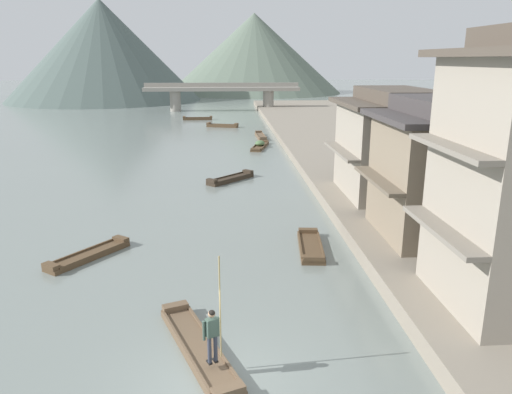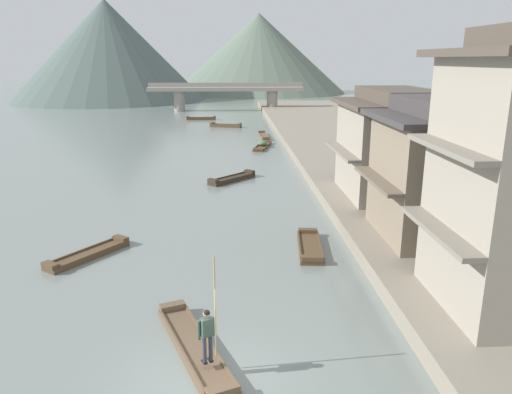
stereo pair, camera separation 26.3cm
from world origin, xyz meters
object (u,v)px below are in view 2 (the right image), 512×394
(boat_upstream_distant, at_px, (263,145))
(boat_midriver_drifting, at_px, (226,126))
(boatman_person, at_px, (207,329))
(boat_moored_nearest, at_px, (88,254))
(boat_moored_far, at_px, (264,136))
(boat_moored_third, at_px, (232,179))
(house_waterfront_second, at_px, (436,171))
(boat_moored_second, at_px, (201,119))
(boat_midriver_upstream, at_px, (310,247))
(house_waterfront_tall, at_px, (395,144))
(boat_foreground_poled, at_px, (194,347))
(stone_bridge, at_px, (226,93))

(boat_upstream_distant, bearing_deg, boat_midriver_drifting, 103.68)
(boatman_person, bearing_deg, boat_moored_nearest, 123.00)
(boat_moored_far, bearing_deg, boat_moored_third, -100.31)
(boat_moored_third, relative_size, boat_moored_far, 0.70)
(boat_moored_third, height_order, boat_midriver_drifting, boat_midriver_drifting)
(boat_moored_nearest, relative_size, house_waterfront_second, 0.61)
(boat_midriver_drifting, xyz_separation_m, boat_upstream_distant, (3.74, -15.36, 0.04))
(boat_moored_nearest, bearing_deg, boat_moored_second, 87.57)
(boat_moored_third, height_order, boat_moored_far, boat_moored_third)
(boat_midriver_upstream, bearing_deg, boat_midriver_drifting, 95.59)
(boat_moored_second, height_order, boat_moored_far, boat_moored_second)
(boat_moored_far, bearing_deg, house_waterfront_tall, -77.54)
(boat_midriver_drifting, bearing_deg, boat_moored_far, -64.82)
(boat_foreground_poled, relative_size, house_waterfront_tall, 0.72)
(boat_midriver_drifting, height_order, boat_upstream_distant, boat_upstream_distant)
(boat_moored_second, height_order, boat_midriver_upstream, boat_moored_second)
(house_waterfront_second, bearing_deg, boat_foreground_poled, -142.82)
(house_waterfront_tall, bearing_deg, boat_midriver_drifting, 105.89)
(boat_moored_far, xyz_separation_m, boat_midriver_drifting, (-4.28, 9.11, 0.04))
(boat_moored_third, bearing_deg, boat_midriver_upstream, -75.37)
(boat_moored_third, distance_m, house_waterfront_tall, 12.01)
(house_waterfront_second, xyz_separation_m, stone_bridge, (-9.67, 63.23, -0.68))
(boatman_person, xyz_separation_m, house_waterfront_tall, (10.23, 15.95, 2.25))
(boat_moored_second, bearing_deg, boat_moored_nearest, -92.43)
(boat_foreground_poled, bearing_deg, boat_midriver_upstream, 59.18)
(boat_moored_far, height_order, house_waterfront_tall, house_waterfront_tall)
(boat_moored_second, distance_m, stone_bridge, 13.30)
(boat_midriver_drifting, bearing_deg, boat_midriver_upstream, -84.41)
(boat_foreground_poled, bearing_deg, boat_moored_second, 92.94)
(boat_moored_second, relative_size, boat_midriver_upstream, 1.09)
(boat_moored_second, bearing_deg, boat_moored_third, -83.48)
(boat_midriver_drifting, relative_size, stone_bridge, 0.16)
(boat_foreground_poled, relative_size, boat_moored_nearest, 1.37)
(boat_foreground_poled, xyz_separation_m, house_waterfront_second, (10.17, 7.72, 3.55))
(boat_midriver_drifting, relative_size, boat_midriver_upstream, 1.07)
(boat_foreground_poled, relative_size, boat_moored_third, 1.45)
(boat_moored_nearest, height_order, stone_bridge, stone_bridge)
(boat_moored_second, xyz_separation_m, boat_midriver_drifting, (3.58, -8.11, 0.01))
(boatman_person, xyz_separation_m, boat_moored_far, (4.39, 42.37, -1.27))
(boat_upstream_distant, bearing_deg, boatman_person, -96.08)
(boat_foreground_poled, distance_m, boat_midriver_upstream, 9.24)
(boat_moored_nearest, xyz_separation_m, boat_midriver_upstream, (9.89, 0.41, -0.00))
(boat_moored_far, xyz_separation_m, boat_midriver_upstream, (-0.13, -33.28, -0.02))
(boat_midriver_upstream, relative_size, house_waterfront_second, 0.63)
(boat_foreground_poled, distance_m, boat_moored_nearest, 9.12)
(boat_moored_second, distance_m, boat_moored_third, 37.38)
(boat_moored_nearest, distance_m, house_waterfront_second, 15.74)
(boat_foreground_poled, distance_m, boatman_person, 1.80)
(boat_midriver_drifting, bearing_deg, boat_moored_third, -88.69)
(boat_moored_nearest, relative_size, boat_moored_second, 0.89)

